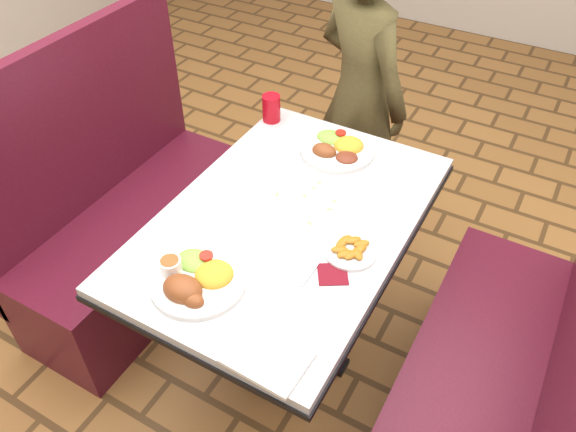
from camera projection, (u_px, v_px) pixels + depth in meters
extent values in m
plane|color=#996432|center=(288.00, 343.00, 2.44)|extent=(7.00, 7.00, 0.00)
cube|color=silver|center=(288.00, 220.00, 1.95)|extent=(0.80, 1.20, 0.03)
cube|color=black|center=(288.00, 225.00, 1.97)|extent=(0.81, 1.21, 0.02)
cylinder|color=black|center=(288.00, 290.00, 2.20)|extent=(0.10, 0.10, 0.69)
cube|color=black|center=(288.00, 341.00, 2.43)|extent=(0.55, 0.08, 0.03)
cube|color=black|center=(288.00, 341.00, 2.43)|extent=(0.08, 0.55, 0.03)
cube|color=#571325|center=(145.00, 247.00, 2.56)|extent=(0.45, 1.20, 0.45)
cube|color=#571325|center=(84.00, 148.00, 2.32)|extent=(0.06, 1.20, 0.95)
cube|color=#571325|center=(469.00, 393.00, 2.02)|extent=(0.45, 1.20, 0.45)
imported|color=brown|center=(360.00, 96.00, 2.56)|extent=(0.63, 0.54, 1.47)
cylinder|color=white|center=(198.00, 281.00, 1.71)|extent=(0.30, 0.30, 0.02)
ellipsoid|color=gold|center=(213.00, 269.00, 1.69)|extent=(0.12, 0.12, 0.05)
ellipsoid|color=#8BBE4C|center=(194.00, 257.00, 1.74)|extent=(0.12, 0.10, 0.04)
cylinder|color=red|center=(206.00, 256.00, 1.74)|extent=(0.04, 0.04, 0.01)
ellipsoid|color=brown|center=(181.00, 283.00, 1.64)|extent=(0.13, 0.10, 0.07)
ellipsoid|color=brown|center=(192.00, 296.00, 1.62)|extent=(0.07, 0.05, 0.05)
cylinder|color=white|center=(170.00, 265.00, 1.71)|extent=(0.07, 0.07, 0.04)
cylinder|color=brown|center=(169.00, 261.00, 1.70)|extent=(0.06, 0.06, 0.01)
cylinder|color=white|center=(337.00, 150.00, 2.21)|extent=(0.29, 0.29, 0.02)
ellipsoid|color=gold|center=(349.00, 140.00, 2.20)|extent=(0.12, 0.12, 0.05)
ellipsoid|color=#8BBE4C|center=(331.00, 134.00, 2.24)|extent=(0.12, 0.10, 0.04)
cylinder|color=red|center=(341.00, 133.00, 2.24)|extent=(0.04, 0.04, 0.01)
ellipsoid|color=brown|center=(347.00, 154.00, 2.15)|extent=(0.09, 0.09, 0.03)
ellipsoid|color=brown|center=(325.00, 146.00, 2.16)|extent=(0.10, 0.07, 0.06)
cylinder|color=white|center=(350.00, 251.00, 1.80)|extent=(0.17, 0.17, 0.01)
cube|color=maroon|center=(333.00, 274.00, 1.74)|extent=(0.13, 0.13, 0.00)
cube|color=silver|center=(310.00, 273.00, 1.73)|extent=(0.01, 0.12, 0.00)
cylinder|color=red|center=(271.00, 108.00, 2.35)|extent=(0.08, 0.08, 0.11)
cube|color=white|center=(267.00, 357.00, 1.51)|extent=(0.22, 0.17, 0.01)
cube|color=silver|center=(193.00, 280.00, 1.71)|extent=(0.05, 0.17, 0.00)
cube|color=silver|center=(186.00, 283.00, 1.70)|extent=(0.03, 0.17, 0.00)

